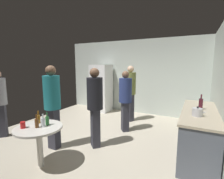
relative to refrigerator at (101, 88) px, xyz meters
name	(u,v)px	position (x,y,z in m)	size (l,w,h in m)	color
ground_plane	(94,139)	(1.09, -2.20, -0.95)	(5.20, 5.20, 0.10)	#B2A893
wall_back	(132,77)	(1.09, 0.43, 0.45)	(5.32, 0.06, 2.70)	beige
refrigerator	(101,88)	(0.00, 0.00, 0.00)	(0.70, 0.68, 1.80)	white
kitchen_counter	(198,132)	(3.37, -1.84, -0.45)	(0.64, 2.04, 0.90)	#4C515B
kettle	(197,112)	(3.33, -2.26, 0.07)	(0.24, 0.17, 0.18)	#B2B2B7
wine_bottle_on_counter	(201,104)	(3.38, -1.73, 0.12)	(0.08, 0.08, 0.31)	#3F141E
foreground_table	(39,133)	(0.90, -3.61, -0.27)	(0.80, 0.80, 0.73)	beige
beer_bottle_amber	(39,119)	(0.74, -3.47, -0.08)	(0.06, 0.06, 0.23)	#8C5919
beer_bottle_brown	(37,123)	(0.90, -3.64, -0.08)	(0.06, 0.06, 0.23)	#593314
beer_bottle_green	(47,120)	(0.96, -3.47, -0.08)	(0.06, 0.06, 0.23)	#26662D
beer_bottle_clear	(43,122)	(0.96, -3.56, -0.08)	(0.06, 0.06, 0.23)	silver
plastic_cup_red	(23,125)	(0.71, -3.76, -0.11)	(0.08, 0.08, 0.11)	red
person_in_teal_shirt	(52,101)	(0.61, -3.01, 0.15)	(0.34, 0.34, 1.79)	#2D2D38
person_in_olive_shirt	(130,89)	(1.43, -0.60, 0.14)	(0.47, 0.47, 1.77)	#2D2D38
person_in_navy_shirt	(125,97)	(1.61, -1.44, 0.06)	(0.48, 0.48, 1.64)	#2D2D38
person_in_black_shirt	(95,102)	(1.37, -2.55, 0.12)	(0.48, 0.48, 1.73)	#2D2D38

